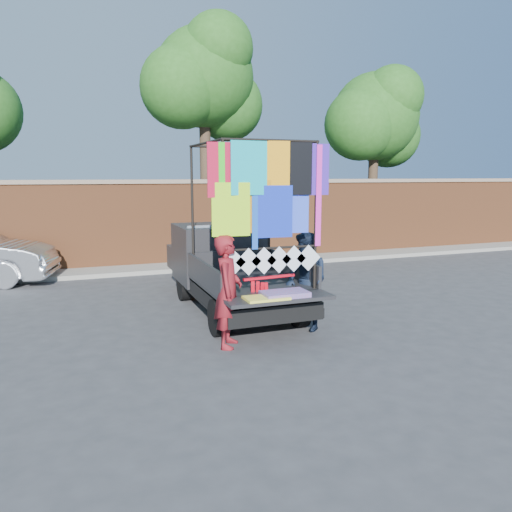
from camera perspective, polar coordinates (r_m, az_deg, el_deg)
name	(u,v)px	position (r m, az deg, el deg)	size (l,w,h in m)	color
ground	(272,328)	(9.13, 1.80, -8.23)	(90.00, 90.00, 0.00)	#38383A
brick_wall	(185,222)	(15.47, -8.14, 3.90)	(30.00, 0.45, 2.61)	brown
curb	(191,266)	(14.97, -7.44, -1.15)	(30.00, 1.20, 0.12)	gray
tree_mid	(205,82)	(17.00, -5.81, 19.21)	(4.20, 3.30, 7.73)	#38281C
tree_right	(377,120)	(19.57, 13.63, 14.88)	(4.20, 3.30, 6.62)	#38281C
pickup_truck	(225,265)	(10.66, -3.54, -1.06)	(2.09, 5.25, 3.30)	black
woman	(228,291)	(7.97, -3.19, -4.06)	(0.66, 0.43, 1.81)	maroon
man	(306,281)	(8.89, 5.77, -2.91)	(0.85, 0.66, 1.75)	black
streamer_bundle	(264,289)	(8.36, 0.89, -3.80)	(0.96, 0.14, 0.66)	red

